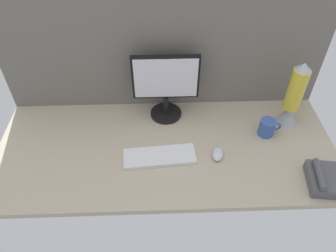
# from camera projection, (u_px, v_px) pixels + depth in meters

# --- Properties ---
(ground_plane) EXTENTS (1.80, 0.80, 0.03)m
(ground_plane) POSITION_uv_depth(u_px,v_px,m) (166.00, 147.00, 1.76)
(ground_plane) COLOR tan
(cubicle_wall_back) EXTENTS (1.80, 0.05, 0.77)m
(cubicle_wall_back) POSITION_uv_depth(u_px,v_px,m) (164.00, 45.00, 1.75)
(cubicle_wall_back) COLOR slate
(cubicle_wall_back) RESTS_ON ground_plane
(monitor) EXTENTS (0.37, 0.18, 0.39)m
(monitor) POSITION_uv_depth(u_px,v_px,m) (166.00, 85.00, 1.78)
(monitor) COLOR black
(monitor) RESTS_ON ground_plane
(keyboard) EXTENTS (0.38, 0.16, 0.02)m
(keyboard) POSITION_uv_depth(u_px,v_px,m) (160.00, 156.00, 1.67)
(keyboard) COLOR silver
(keyboard) RESTS_ON ground_plane
(mouse) EXTENTS (0.08, 0.11, 0.03)m
(mouse) POSITION_uv_depth(u_px,v_px,m) (218.00, 154.00, 1.68)
(mouse) COLOR silver
(mouse) RESTS_ON ground_plane
(mug_ceramic_blue) EXTENTS (0.12, 0.08, 0.10)m
(mug_ceramic_blue) POSITION_uv_depth(u_px,v_px,m) (267.00, 127.00, 1.77)
(mug_ceramic_blue) COLOR #38569E
(mug_ceramic_blue) RESTS_ON ground_plane
(lava_lamp) EXTENTS (0.12, 0.12, 0.40)m
(lava_lamp) POSITION_uv_depth(u_px,v_px,m) (293.00, 99.00, 1.76)
(lava_lamp) COLOR #A5A5AD
(lava_lamp) RESTS_ON ground_plane
(desk_phone) EXTENTS (0.20, 0.21, 0.09)m
(desk_phone) POSITION_uv_depth(u_px,v_px,m) (326.00, 179.00, 1.54)
(desk_phone) COLOR #4C4C51
(desk_phone) RESTS_ON ground_plane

